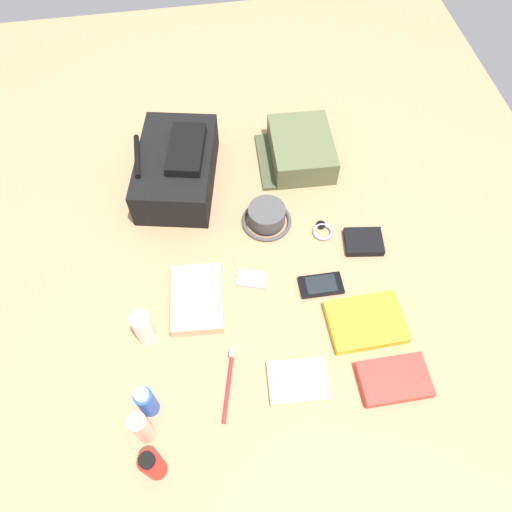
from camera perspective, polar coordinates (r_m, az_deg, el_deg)
The scene contains 17 objects.
ground_plane at distance 1.41m, azimuth 0.00°, elevation -1.11°, with size 2.64×2.02×0.02m, color tan.
backpack at distance 1.55m, azimuth -9.30°, elevation 10.27°, with size 0.40×0.30×0.16m.
toiletry_pouch at distance 1.62m, azimuth 5.22°, elevation 12.40°, with size 0.26×0.25×0.09m.
bucket_hat at distance 1.46m, azimuth 1.27°, elevation 4.68°, with size 0.15×0.15×0.06m.
sunscreen_spray at distance 1.17m, azimuth -12.13°, elevation -22.98°, with size 0.05×0.05×0.14m.
lotion_bottle at distance 1.18m, azimuth -13.30°, elevation -19.13°, with size 0.04×0.04×0.15m.
deodorant_spray at distance 1.21m, azimuth -12.80°, elevation -16.41°, with size 0.04×0.04×0.12m.
toothpaste_tube at distance 1.27m, azimuth -13.16°, elevation -8.20°, with size 0.05×0.05×0.14m.
paperback_novel at distance 1.29m, azimuth 15.96°, elevation -13.86°, with size 0.11×0.17×0.03m.
travel_guidebook at distance 1.34m, azimuth 12.83°, elevation -7.62°, with size 0.15×0.20×0.03m.
cell_phone at distance 1.37m, azimuth 7.67°, elevation -3.42°, with size 0.07×0.12×0.01m.
media_player at distance 1.37m, azimuth -0.51°, elevation -2.74°, with size 0.07×0.10×0.01m.
wristwatch at distance 1.47m, azimuth 7.85°, elevation 2.96°, with size 0.07×0.06×0.01m.
toothbrush at distance 1.26m, azimuth -3.22°, elevation -14.45°, with size 0.19×0.06×0.02m.
wallet at distance 1.46m, azimuth 12.58°, elevation 1.65°, with size 0.09×0.11×0.02m, color black.
notepad at distance 1.26m, azimuth 4.99°, elevation -14.50°, with size 0.11×0.15×0.02m, color beige.
folded_towel at distance 1.34m, azimuth -6.99°, elevation -5.04°, with size 0.20×0.14×0.04m, color #C6B289.
Camera 1 is at (-0.71, 0.11, 1.20)m, focal length 33.90 mm.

